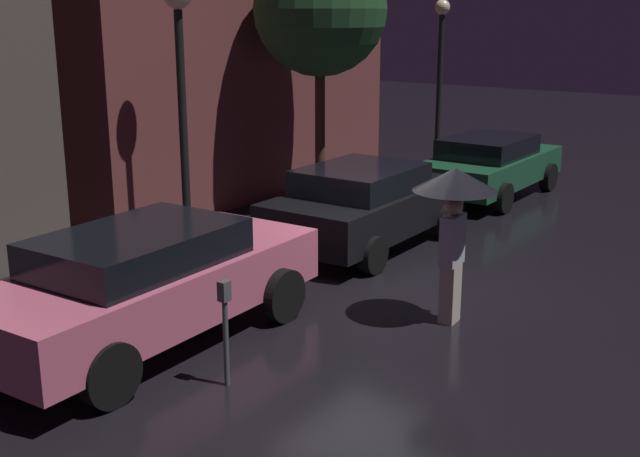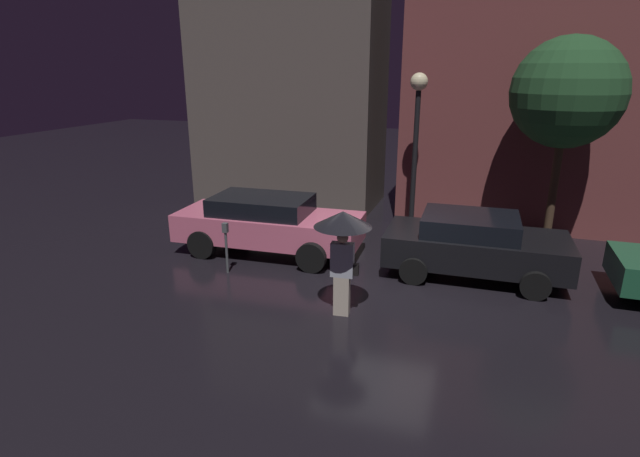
{
  "view_description": "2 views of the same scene",
  "coord_description": "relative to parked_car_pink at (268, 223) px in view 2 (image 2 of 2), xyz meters",
  "views": [
    {
      "loc": [
        -9.47,
        -5.68,
        3.98
      ],
      "look_at": [
        -1.55,
        -0.03,
        1.3
      ],
      "focal_mm": 45.0,
      "sensor_mm": 36.0,
      "label": 1
    },
    {
      "loc": [
        1.84,
        -9.7,
        4.51
      ],
      "look_at": [
        -1.42,
        0.16,
        1.17
      ],
      "focal_mm": 28.0,
      "sensor_mm": 36.0,
      "label": 2
    }
  ],
  "objects": [
    {
      "name": "parked_car_pink",
      "position": [
        0.0,
        0.0,
        0.0
      ],
      "size": [
        4.71,
        1.98,
        1.47
      ],
      "rotation": [
        0.0,
        0.0,
        0.04
      ],
      "color": "#DB6684",
      "rests_on": "ground"
    },
    {
      "name": "parking_meter",
      "position": [
        -0.35,
        -1.54,
        -0.05
      ],
      "size": [
        0.12,
        0.1,
        1.2
      ],
      "color": "#4C5154",
      "rests_on": "ground"
    },
    {
      "name": "street_tree",
      "position": [
        6.75,
        2.28,
        3.16
      ],
      "size": [
        2.6,
        2.6,
        5.27
      ],
      "color": "#473323",
      "rests_on": "ground"
    },
    {
      "name": "pedestrian_with_umbrella",
      "position": [
        2.72,
        -2.68,
        0.85
      ],
      "size": [
        1.07,
        1.07,
        2.06
      ],
      "rotation": [
        0.0,
        0.0,
        3.22
      ],
      "color": "beige",
      "rests_on": "ground"
    },
    {
      "name": "parked_car_black",
      "position": [
        5.02,
        0.11,
        -0.05
      ],
      "size": [
        4.0,
        2.06,
        1.41
      ],
      "rotation": [
        0.0,
        0.0,
        0.02
      ],
      "color": "black",
      "rests_on": "ground"
    },
    {
      "name": "ground_plane",
      "position": [
        3.21,
        -1.32,
        -0.79
      ],
      "size": [
        60.0,
        60.0,
        0.0
      ],
      "primitive_type": "plane",
      "color": "black"
    },
    {
      "name": "building_facade_left",
      "position": [
        -1.4,
        5.18,
        3.06
      ],
      "size": [
        6.14,
        3.0,
        7.71
      ],
      "color": "#564C47",
      "rests_on": "ground"
    },
    {
      "name": "street_lamp_near",
      "position": [
        3.26,
        2.59,
        2.41
      ],
      "size": [
        0.46,
        0.46,
        4.42
      ],
      "color": "black",
      "rests_on": "ground"
    },
    {
      "name": "building_facade_right",
      "position": [
        6.97,
        5.18,
        2.79
      ],
      "size": [
        8.73,
        3.0,
        7.16
      ],
      "color": "brown",
      "rests_on": "ground"
    }
  ]
}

